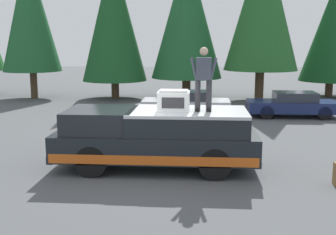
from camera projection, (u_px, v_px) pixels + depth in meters
ground_plane at (147, 172)px, 11.37m from camera, size 90.00×90.00×0.00m
pickup_truck at (156, 138)px, 11.55m from camera, size 2.01×5.54×1.65m
compressor_unit at (174, 101)px, 11.22m from camera, size 0.65×0.84×0.56m
person_on_truck_bed at (204, 77)px, 11.06m from camera, size 0.29×0.72×1.69m
parked_car_navy at (293, 104)px, 19.44m from camera, size 1.64×4.10×1.16m
parked_car_silver at (186, 103)px, 19.83m from camera, size 1.64×4.10×1.16m
conifer_far_left at (333, 32)px, 25.71m from camera, size 3.84×3.84×7.05m
conifer_left at (263, 2)px, 23.90m from camera, size 4.26×4.26×9.51m
conifer_center_left at (187, 15)px, 25.14m from camera, size 4.30×4.30×8.81m
conifer_center_right at (114, 17)px, 24.83m from camera, size 3.86×3.86×8.63m
conifer_right at (30, 11)px, 24.94m from camera, size 3.49×3.49×8.76m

